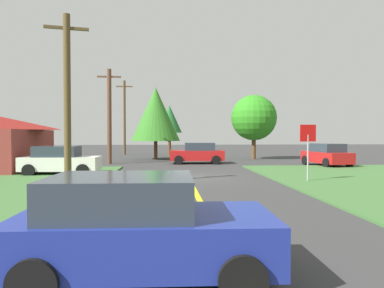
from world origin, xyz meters
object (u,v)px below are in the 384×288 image
object	(u,v)px
car_approaching_junction	(197,153)
oak_tree_right	(156,114)
car_behind_on_main_road	(139,227)
stop_sign	(308,141)
utility_pole_mid	(109,115)
pine_tree_center	(254,118)
parked_car_near_building	(60,161)
utility_pole_near	(67,99)
oak_tree_left	(169,119)
utility_pole_far	(124,116)
car_on_crossroad	(327,155)

from	to	relation	value
car_approaching_junction	oak_tree_right	xyz separation A→B (m)	(-3.37, 4.83, 3.29)
car_approaching_junction	car_behind_on_main_road	distance (m)	22.60
stop_sign	utility_pole_mid	world-z (taller)	utility_pole_mid
pine_tree_center	parked_car_near_building	bearing A→B (deg)	-139.47
utility_pole_near	pine_tree_center	bearing A→B (deg)	54.65
car_approaching_junction	stop_sign	bearing A→B (deg)	111.72
oak_tree_left	pine_tree_center	bearing A→B (deg)	-39.61
utility_pole_mid	oak_tree_left	world-z (taller)	utility_pole_mid
car_approaching_junction	utility_pole_far	distance (m)	15.08
stop_sign	parked_car_near_building	bearing A→B (deg)	-24.04
utility_pole_mid	oak_tree_right	world-z (taller)	utility_pole_mid
parked_car_near_building	utility_pole_far	size ratio (longest dim) A/B	0.52
utility_pole_near	utility_pole_mid	world-z (taller)	utility_pole_near
utility_pole_far	pine_tree_center	distance (m)	15.14
utility_pole_mid	car_approaching_junction	bearing A→B (deg)	-1.45
parked_car_near_building	utility_pole_near	size ratio (longest dim) A/B	0.58
car_behind_on_main_road	oak_tree_left	size ratio (longest dim) A/B	0.75
car_behind_on_main_road	oak_tree_right	xyz separation A→B (m)	(-0.56, 27.25, 3.29)
stop_sign	pine_tree_center	xyz separation A→B (m)	(1.24, 15.89, 1.83)
utility_pole_mid	utility_pole_far	world-z (taller)	utility_pole_far
car_approaching_junction	utility_pole_near	world-z (taller)	utility_pole_near
pine_tree_center	oak_tree_right	bearing A→B (deg)	177.81
car_approaching_junction	car_behind_on_main_road	xyz separation A→B (m)	(-2.81, -22.42, -0.00)
parked_car_near_building	car_behind_on_main_road	size ratio (longest dim) A/B	1.04
car_on_crossroad	car_behind_on_main_road	world-z (taller)	same
parked_car_near_building	car_on_crossroad	size ratio (longest dim) A/B	0.99
utility_pole_far	oak_tree_right	xyz separation A→B (m)	(3.70, -8.04, -0.18)
parked_car_near_building	utility_pole_mid	xyz separation A→B (m)	(1.57, 7.54, 2.91)
car_on_crossroad	utility_pole_mid	xyz separation A→B (m)	(-15.76, 3.18, 2.92)
car_on_crossroad	utility_pole_mid	distance (m)	16.34
utility_pole_far	oak_tree_left	xyz separation A→B (m)	(4.98, -2.08, -0.38)
utility_pole_near	car_approaching_junction	bearing A→B (deg)	62.42
car_behind_on_main_road	pine_tree_center	world-z (taller)	pine_tree_center
parked_car_near_building	oak_tree_left	distance (m)	19.45
stop_sign	oak_tree_right	distance (m)	18.08
stop_sign	utility_pole_far	size ratio (longest dim) A/B	0.33
car_approaching_junction	utility_pole_far	size ratio (longest dim) A/B	0.51
utility_pole_far	pine_tree_center	world-z (taller)	utility_pole_far
car_behind_on_main_road	stop_sign	bearing A→B (deg)	58.35
car_on_crossroad	pine_tree_center	bearing A→B (deg)	16.20
pine_tree_center	car_on_crossroad	bearing A→B (deg)	-65.18
parked_car_near_building	utility_pole_far	xyz separation A→B (m)	(1.27, 20.23, 3.47)
car_approaching_junction	utility_pole_far	world-z (taller)	utility_pole_far
stop_sign	oak_tree_right	world-z (taller)	oak_tree_right
stop_sign	utility_pole_mid	xyz separation A→B (m)	(-11.05, 11.58, 1.78)
parked_car_near_building	car_behind_on_main_road	distance (m)	16.04
parked_car_near_building	utility_pole_far	world-z (taller)	utility_pole_far
car_behind_on_main_road	oak_tree_right	bearing A→B (deg)	92.32
car_on_crossroad	utility_pole_far	size ratio (longest dim) A/B	0.52
utility_pole_near	utility_pole_far	world-z (taller)	utility_pole_far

